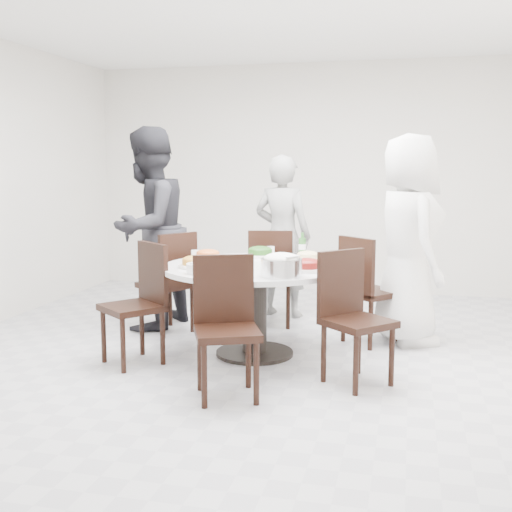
% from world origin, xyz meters
% --- Properties ---
extents(floor, '(6.00, 6.00, 0.01)m').
position_xyz_m(floor, '(0.00, 0.00, 0.00)').
color(floor, silver).
rests_on(floor, ground).
extents(wall_back, '(6.00, 0.01, 2.80)m').
position_xyz_m(wall_back, '(0.00, 3.00, 1.40)').
color(wall_back, silver).
rests_on(wall_back, ground).
extents(wall_front, '(6.00, 0.01, 2.80)m').
position_xyz_m(wall_front, '(0.00, -3.00, 1.40)').
color(wall_front, silver).
rests_on(wall_front, ground).
extents(dining_table, '(1.50, 1.50, 0.75)m').
position_xyz_m(dining_table, '(-0.24, 0.07, 0.38)').
color(dining_table, white).
rests_on(dining_table, floor).
extents(chair_ne, '(0.59, 0.59, 0.95)m').
position_xyz_m(chair_ne, '(0.67, 0.66, 0.47)').
color(chair_ne, black).
rests_on(chair_ne, floor).
extents(chair_n, '(0.49, 0.49, 0.95)m').
position_xyz_m(chair_n, '(-0.33, 1.10, 0.47)').
color(chair_n, black).
rests_on(chair_n, floor).
extents(chair_nw, '(0.58, 0.58, 0.95)m').
position_xyz_m(chair_nw, '(-1.22, 0.59, 0.47)').
color(chair_nw, black).
rests_on(chair_nw, floor).
extents(chair_sw, '(0.59, 0.59, 0.95)m').
position_xyz_m(chair_sw, '(-1.12, -0.39, 0.47)').
color(chair_sw, black).
rests_on(chair_sw, floor).
extents(chair_s, '(0.55, 0.55, 0.95)m').
position_xyz_m(chair_s, '(-0.19, -0.94, 0.47)').
color(chair_s, black).
rests_on(chair_s, floor).
extents(chair_se, '(0.59, 0.59, 0.95)m').
position_xyz_m(chair_se, '(0.64, -0.46, 0.47)').
color(chair_se, black).
rests_on(chair_se, floor).
extents(diner_right, '(0.89, 1.05, 1.83)m').
position_xyz_m(diner_right, '(0.96, 0.77, 0.92)').
color(diner_right, white).
rests_on(diner_right, floor).
extents(diner_middle, '(0.68, 0.52, 1.67)m').
position_xyz_m(diner_middle, '(-0.30, 1.51, 0.83)').
color(diner_middle, black).
rests_on(diner_middle, floor).
extents(diner_left, '(0.87, 1.04, 1.92)m').
position_xyz_m(diner_left, '(-1.45, 0.72, 0.96)').
color(diner_left, black).
rests_on(diner_left, floor).
extents(dish_greens, '(0.28, 0.28, 0.07)m').
position_xyz_m(dish_greens, '(-0.31, 0.55, 0.79)').
color(dish_greens, white).
rests_on(dish_greens, dining_table).
extents(dish_pale, '(0.23, 0.23, 0.06)m').
position_xyz_m(dish_pale, '(0.15, 0.36, 0.78)').
color(dish_pale, white).
rests_on(dish_pale, dining_table).
extents(dish_orange, '(0.25, 0.25, 0.07)m').
position_xyz_m(dish_orange, '(-0.70, 0.25, 0.78)').
color(dish_orange, white).
rests_on(dish_orange, dining_table).
extents(dish_redbrown, '(0.29, 0.29, 0.07)m').
position_xyz_m(dish_redbrown, '(0.21, -0.11, 0.79)').
color(dish_redbrown, white).
rests_on(dish_redbrown, dining_table).
extents(dish_tofu, '(0.28, 0.28, 0.07)m').
position_xyz_m(dish_tofu, '(-0.67, -0.16, 0.79)').
color(dish_tofu, white).
rests_on(dish_tofu, dining_table).
extents(rice_bowl, '(0.30, 0.30, 0.13)m').
position_xyz_m(rice_bowl, '(0.07, -0.40, 0.82)').
color(rice_bowl, silver).
rests_on(rice_bowl, dining_table).
extents(soup_bowl, '(0.24, 0.24, 0.08)m').
position_xyz_m(soup_bowl, '(-0.53, -0.40, 0.79)').
color(soup_bowl, white).
rests_on(soup_bowl, dining_table).
extents(beverage_bottle, '(0.06, 0.06, 0.22)m').
position_xyz_m(beverage_bottle, '(0.06, 0.59, 0.86)').
color(beverage_bottle, '#2D6829').
rests_on(beverage_bottle, dining_table).
extents(tea_cups, '(0.07, 0.07, 0.08)m').
position_xyz_m(tea_cups, '(-0.26, 0.72, 0.79)').
color(tea_cups, white).
rests_on(tea_cups, dining_table).
extents(chopsticks, '(0.24, 0.04, 0.01)m').
position_xyz_m(chopsticks, '(-0.23, 0.73, 0.76)').
color(chopsticks, tan).
rests_on(chopsticks, dining_table).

